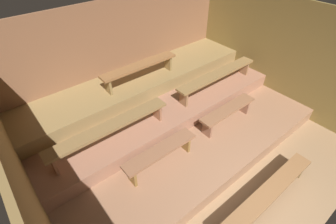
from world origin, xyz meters
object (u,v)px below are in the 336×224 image
Objects in this scene: bench_lower_right at (228,111)px; bench_upper_center at (140,67)px; bench_middle_left at (110,128)px; bench_lower_left at (160,153)px; bench_middle_right at (217,76)px; bench_floor_center at (267,194)px.

bench_upper_center reaches higher than bench_lower_right.
bench_upper_center is at bearing 36.91° from bench_middle_left.
bench_upper_center is at bearing 64.73° from bench_lower_left.
bench_middle_right is at bearing 57.65° from bench_lower_right.
bench_middle_left reaches higher than bench_lower_right.
bench_floor_center is at bearing -118.04° from bench_lower_right.
bench_lower_left is 0.62× the size of bench_middle_right.
bench_middle_left is 2.84m from bench_middle_right.
bench_middle_right is (0.51, 0.80, 0.32)m from bench_lower_right.
bench_lower_right is at bearing 61.96° from bench_floor_center.
bench_upper_center is (1.37, 1.03, 0.29)m from bench_middle_left.
bench_lower_left is at bearing 120.68° from bench_floor_center.
bench_middle_left reaches higher than bench_floor_center.
bench_middle_left is (-0.51, 0.80, 0.32)m from bench_lower_left.
bench_lower_right is at bearing 0.00° from bench_lower_left.
bench_lower_right is at bearing -18.91° from bench_middle_left.
bench_lower_left is 1.00× the size of bench_lower_right.
bench_floor_center is 0.98× the size of bench_middle_left.
bench_lower_right reaches higher than bench_floor_center.
bench_upper_center reaches higher than bench_floor_center.
bench_upper_center reaches higher than bench_middle_right.
bench_middle_right reaches higher than bench_lower_right.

